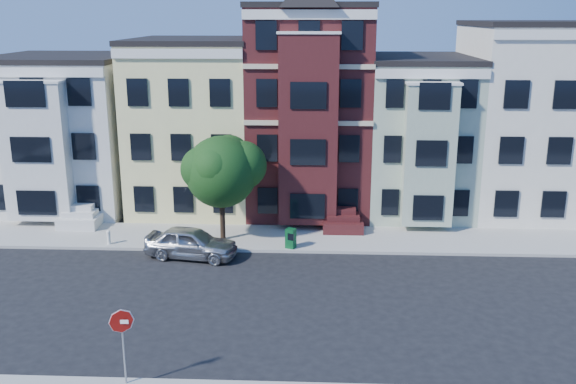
{
  "coord_description": "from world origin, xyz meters",
  "views": [
    {
      "loc": [
        0.44,
        -24.39,
        11.67
      ],
      "look_at": [
        -0.76,
        2.46,
        4.2
      ],
      "focal_mm": 40.0,
      "sensor_mm": 36.0,
      "label": 1
    }
  ],
  "objects_px": {
    "parked_car": "(191,243)",
    "newspaper_box": "(291,238)",
    "fire_hydrant": "(109,239)",
    "street_tree": "(221,177)",
    "stop_sign": "(123,342)"
  },
  "relations": [
    {
      "from": "street_tree",
      "to": "parked_car",
      "type": "height_order",
      "value": "street_tree"
    },
    {
      "from": "parked_car",
      "to": "stop_sign",
      "type": "distance_m",
      "value": 11.53
    },
    {
      "from": "street_tree",
      "to": "newspaper_box",
      "type": "height_order",
      "value": "street_tree"
    },
    {
      "from": "newspaper_box",
      "to": "stop_sign",
      "type": "relative_size",
      "value": 0.35
    },
    {
      "from": "fire_hydrant",
      "to": "parked_car",
      "type": "bearing_deg",
      "value": -16.03
    },
    {
      "from": "street_tree",
      "to": "newspaper_box",
      "type": "distance_m",
      "value": 4.8
    },
    {
      "from": "parked_car",
      "to": "newspaper_box",
      "type": "relative_size",
      "value": 4.48
    },
    {
      "from": "street_tree",
      "to": "fire_hydrant",
      "type": "distance_m",
      "value": 6.68
    },
    {
      "from": "parked_car",
      "to": "newspaper_box",
      "type": "distance_m",
      "value": 5.03
    },
    {
      "from": "stop_sign",
      "to": "fire_hydrant",
      "type": "bearing_deg",
      "value": 107.07
    },
    {
      "from": "parked_car",
      "to": "fire_hydrant",
      "type": "relative_size",
      "value": 7.64
    },
    {
      "from": "newspaper_box",
      "to": "parked_car",
      "type": "bearing_deg",
      "value": -142.37
    },
    {
      "from": "street_tree",
      "to": "newspaper_box",
      "type": "bearing_deg",
      "value": -17.3
    },
    {
      "from": "parked_car",
      "to": "newspaper_box",
      "type": "bearing_deg",
      "value": -66.51
    },
    {
      "from": "street_tree",
      "to": "fire_hydrant",
      "type": "height_order",
      "value": "street_tree"
    }
  ]
}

